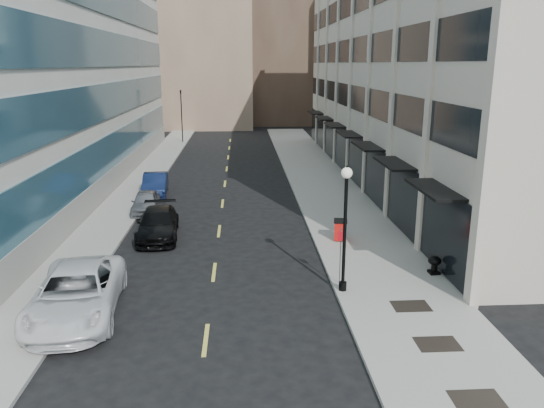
{
  "coord_description": "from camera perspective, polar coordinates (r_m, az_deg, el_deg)",
  "views": [
    {
      "loc": [
        1.28,
        -14.18,
        9.01
      ],
      "look_at": [
        2.75,
        10.62,
        2.41
      ],
      "focal_mm": 35.0,
      "sensor_mm": 36.0,
      "label": 1
    }
  ],
  "objects": [
    {
      "name": "car_blue_sedan",
      "position": [
        38.28,
        -12.45,
        2.08
      ],
      "size": [
        1.98,
        4.74,
        1.53
      ],
      "primitive_type": "imported",
      "rotation": [
        0.0,
        0.0,
        0.08
      ],
      "color": "#121E44",
      "rests_on": "ground"
    },
    {
      "name": "road_centerline",
      "position": [
        32.48,
        -5.52,
        -1.29
      ],
      "size": [
        0.15,
        68.2,
        0.01
      ],
      "color": "#D8CC4C",
      "rests_on": "ground"
    },
    {
      "name": "building_right",
      "position": [
        44.05,
        17.99,
        14.16
      ],
      "size": [
        15.3,
        46.5,
        18.25
      ],
      "color": "beige",
      "rests_on": "ground"
    },
    {
      "name": "trash_bin",
      "position": [
        27.55,
        7.36,
        -2.71
      ],
      "size": [
        0.79,
        0.82,
        1.11
      ],
      "rotation": [
        0.0,
        0.0,
        -0.18
      ],
      "color": "red",
      "rests_on": "sidewalk_right"
    },
    {
      "name": "grate_near",
      "position": [
        16.33,
        21.23,
        -19.09
      ],
      "size": [
        1.4,
        1.0,
        0.01
      ],
      "primitive_type": "cube",
      "color": "black",
      "rests_on": "sidewalk_right"
    },
    {
      "name": "building_left",
      "position": [
        44.65,
        -27.02,
        14.58
      ],
      "size": [
        16.14,
        46.0,
        20.0
      ],
      "color": "white",
      "rests_on": "ground"
    },
    {
      "name": "sign_post",
      "position": [
        21.93,
        7.39,
        -4.7
      ],
      "size": [
        0.28,
        0.11,
        2.42
      ],
      "rotation": [
        0.0,
        0.0,
        -0.28
      ],
      "color": "slate",
      "rests_on": "sidewalk_right"
    },
    {
      "name": "sidewalk_left",
      "position": [
        36.18,
        -15.7,
        0.01
      ],
      "size": [
        3.0,
        80.0,
        0.15
      ],
      "primitive_type": "cube",
      "color": "gray",
      "rests_on": "ground"
    },
    {
      "name": "lamppost",
      "position": [
        20.83,
        7.88,
        -1.52
      ],
      "size": [
        0.43,
        0.43,
        5.16
      ],
      "color": "black",
      "rests_on": "sidewalk_right"
    },
    {
      "name": "skyline_tan_far",
      "position": [
        93.46,
        -13.3,
        15.72
      ],
      "size": [
        12.0,
        14.0,
        22.0
      ],
      "primitive_type": "cube",
      "color": "#9C7F66",
      "rests_on": "ground"
    },
    {
      "name": "car_silver_sedan",
      "position": [
        33.82,
        -13.42,
        0.2
      ],
      "size": [
        1.82,
        4.06,
        1.35
      ],
      "primitive_type": "imported",
      "rotation": [
        0.0,
        0.0,
        0.06
      ],
      "color": "gray",
      "rests_on": "ground"
    },
    {
      "name": "car_black_pickup",
      "position": [
        28.88,
        -12.17,
        -2.09
      ],
      "size": [
        2.49,
        5.3,
        1.5
      ],
      "primitive_type": "imported",
      "rotation": [
        0.0,
        0.0,
        0.08
      ],
      "color": "black",
      "rests_on": "ground"
    },
    {
      "name": "grate_far",
      "position": [
        21.01,
        14.71,
        -10.57
      ],
      "size": [
        1.4,
        1.0,
        0.01
      ],
      "primitive_type": "cube",
      "color": "black",
      "rests_on": "sidewalk_right"
    },
    {
      "name": "urn_planter",
      "position": [
        24.16,
        17.09,
        -6.08
      ],
      "size": [
        0.58,
        0.58,
        0.8
      ],
      "rotation": [
        0.0,
        0.0,
        0.09
      ],
      "color": "black",
      "rests_on": "sidewalk_right"
    },
    {
      "name": "skyline_stone",
      "position": [
        81.91,
        8.71,
        15.4
      ],
      "size": [
        10.0,
        14.0,
        20.0
      ],
      "primitive_type": "cube",
      "color": "beige",
      "rests_on": "ground"
    },
    {
      "name": "car_white_van",
      "position": [
        20.87,
        -20.3,
        -9.01
      ],
      "size": [
        3.51,
        6.64,
        1.78
      ],
      "primitive_type": "imported",
      "rotation": [
        0.0,
        0.0,
        0.09
      ],
      "color": "white",
      "rests_on": "ground"
    },
    {
      "name": "grate_mid",
      "position": [
        18.68,
        17.39,
        -14.17
      ],
      "size": [
        1.4,
        1.0,
        0.01
      ],
      "primitive_type": "cube",
      "color": "black",
      "rests_on": "sidewalk_right"
    },
    {
      "name": "skyline_brown",
      "position": [
        86.81,
        1.14,
        20.15
      ],
      "size": [
        12.0,
        16.0,
        34.0
      ],
      "primitive_type": "cube",
      "color": "brown",
      "rests_on": "ground"
    },
    {
      "name": "sidewalk_right",
      "position": [
        35.87,
        6.71,
        0.35
      ],
      "size": [
        5.0,
        80.0,
        0.15
      ],
      "primitive_type": "cube",
      "color": "gray",
      "rests_on": "ground"
    },
    {
      "name": "traffic_signal",
      "position": [
        62.64,
        -9.8,
        11.65
      ],
      "size": [
        0.66,
        0.66,
        6.98
      ],
      "color": "black",
      "rests_on": "ground"
    },
    {
      "name": "ground",
      "position": [
        16.85,
        -7.58,
        -17.59
      ],
      "size": [
        160.0,
        160.0,
        0.0
      ],
      "primitive_type": "plane",
      "color": "black",
      "rests_on": "ground"
    },
    {
      "name": "skyline_tan_near",
      "position": [
        82.5,
        -7.42,
        18.23
      ],
      "size": [
        14.0,
        18.0,
        28.0
      ],
      "primitive_type": "cube",
      "color": "#9C7F66",
      "rests_on": "ground"
    }
  ]
}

